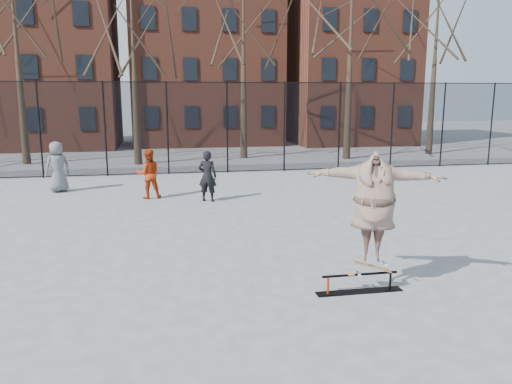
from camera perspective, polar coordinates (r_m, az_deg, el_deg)
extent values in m
plane|color=slate|center=(9.76, -0.34, -9.69)|extent=(100.00, 100.00, 0.00)
cube|color=black|center=(9.27, 11.71, -11.07)|extent=(1.58, 0.24, 0.01)
cylinder|color=red|center=(9.01, 8.23, -10.53)|extent=(0.04, 0.04, 0.33)
cylinder|color=black|center=(9.44, 15.10, -9.79)|extent=(0.04, 0.04, 0.33)
cylinder|color=black|center=(9.15, 11.79, -9.21)|extent=(1.40, 0.04, 0.04)
imported|color=#6C388C|center=(8.92, 13.30, -2.54)|extent=(2.44, 1.48, 1.93)
imported|color=#5C5B5F|center=(19.18, -21.74, 2.69)|extent=(1.06, 0.96, 1.82)
imported|color=black|center=(16.33, -5.57, 1.83)|extent=(0.71, 0.59, 1.67)
imported|color=#A12D0E|center=(17.12, -12.19, 2.05)|extent=(0.90, 0.75, 1.67)
cylinder|color=black|center=(22.58, -23.48, 6.52)|extent=(0.07, 0.07, 4.00)
cylinder|color=black|center=(22.15, -16.87, 6.89)|extent=(0.07, 0.07, 4.00)
cylinder|color=black|center=(22.02, -10.08, 7.17)|extent=(0.07, 0.07, 4.00)
cylinder|color=black|center=(22.20, -3.31, 7.35)|extent=(0.07, 0.07, 4.00)
cylinder|color=black|center=(22.68, 3.27, 7.43)|extent=(0.07, 0.07, 4.00)
cylinder|color=black|center=(23.44, 9.51, 7.42)|extent=(0.07, 0.07, 4.00)
cylinder|color=black|center=(24.45, 15.29, 7.33)|extent=(0.07, 0.07, 4.00)
cylinder|color=black|center=(25.69, 20.56, 7.19)|extent=(0.07, 0.07, 4.00)
cylinder|color=black|center=(27.12, 25.31, 7.00)|extent=(0.07, 0.07, 4.00)
cube|color=black|center=(22.08, -6.42, 7.28)|extent=(34.00, 0.01, 4.00)
cylinder|color=black|center=(22.04, -6.54, 12.37)|extent=(34.00, 0.04, 0.04)
cone|color=black|center=(27.67, -25.23, 7.72)|extent=(0.40, 0.40, 4.62)
cone|color=black|center=(25.54, -13.83, 8.25)|extent=(0.40, 0.40, 4.62)
cone|color=black|center=(27.11, -1.87, 8.71)|extent=(0.40, 0.40, 4.62)
cone|color=black|center=(27.26, 10.19, 8.56)|extent=(0.40, 0.40, 4.62)
cone|color=black|center=(30.77, 19.05, 8.41)|extent=(0.40, 0.40, 4.62)
cube|color=brown|center=(35.83, -23.23, 14.35)|extent=(9.00, 7.00, 12.00)
cube|color=brown|center=(35.24, -5.71, 16.06)|extent=(10.00, 7.00, 13.00)
cube|color=brown|center=(37.41, 10.26, 14.12)|extent=(8.00, 7.00, 11.00)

